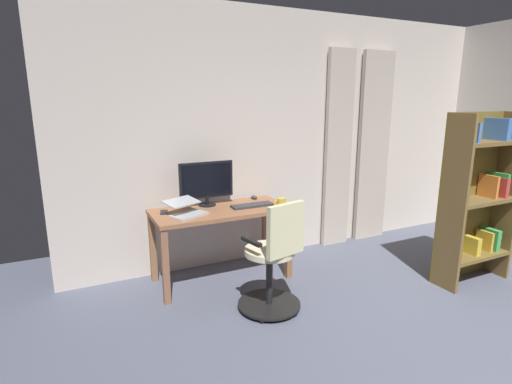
{
  "coord_description": "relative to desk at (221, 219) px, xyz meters",
  "views": [
    {
      "loc": [
        2.51,
        0.8,
        1.83
      ],
      "look_at": [
        1.04,
        -2.22,
        1.04
      ],
      "focal_mm": 28.11,
      "sensor_mm": 36.0,
      "label": 1
    }
  ],
  "objects": [
    {
      "name": "cell_phone_face_up",
      "position": [
        0.54,
        -0.11,
        0.11
      ],
      "size": [
        0.1,
        0.16,
        0.01
      ],
      "primitive_type": "cube",
      "rotation": [
        0.0,
        0.0,
        -0.25
      ],
      "color": "black",
      "rests_on": "desk"
    },
    {
      "name": "back_room_partition",
      "position": [
        -1.14,
        -0.46,
        0.75
      ],
      "size": [
        5.42,
        0.1,
        2.78
      ],
      "primitive_type": "cube",
      "color": "beige",
      "rests_on": "ground"
    },
    {
      "name": "computer_mouse",
      "position": [
        -0.48,
        -0.22,
        0.13
      ],
      "size": [
        0.06,
        0.1,
        0.04
      ],
      "primitive_type": "ellipsoid",
      "color": "#333338",
      "rests_on": "desk"
    },
    {
      "name": "laptop",
      "position": [
        0.37,
        0.06,
        0.16
      ],
      "size": [
        0.42,
        0.41,
        0.14
      ],
      "rotation": [
        0.0,
        0.0,
        0.42
      ],
      "color": "#B7BCC1",
      "rests_on": "desk"
    },
    {
      "name": "curtain_right_panel",
      "position": [
        -1.69,
        -0.35,
        0.56
      ],
      "size": [
        0.36,
        0.06,
        2.4
      ],
      "primitive_type": "cube",
      "color": "beige",
      "rests_on": "ground"
    },
    {
      "name": "curtain_left_panel",
      "position": [
        -2.25,
        -0.35,
        0.56
      ],
      "size": [
        0.47,
        0.06,
        2.4
      ],
      "primitive_type": "cube",
      "color": "beige",
      "rests_on": "ground"
    },
    {
      "name": "bookshelf",
      "position": [
        -2.3,
        1.1,
        0.23
      ],
      "size": [
        0.81,
        0.3,
        1.7
      ],
      "color": "brown",
      "rests_on": "ground"
    },
    {
      "name": "computer_monitor",
      "position": [
        0.08,
        -0.19,
        0.36
      ],
      "size": [
        0.56,
        0.18,
        0.45
      ],
      "color": "black",
      "rests_on": "desk"
    },
    {
      "name": "desk",
      "position": [
        0.0,
        0.0,
        0.0
      ],
      "size": [
        1.36,
        0.62,
        0.75
      ],
      "color": "#966141",
      "rests_on": "ground"
    },
    {
      "name": "mug_coffee",
      "position": [
        -0.57,
        0.22,
        0.16
      ],
      "size": [
        0.13,
        0.09,
        0.1
      ],
      "color": "gold",
      "rests_on": "desk"
    },
    {
      "name": "computer_keyboard",
      "position": [
        -0.32,
        0.06,
        0.12
      ],
      "size": [
        0.44,
        0.13,
        0.02
      ],
      "primitive_type": "cube",
      "color": "#333338",
      "rests_on": "desk"
    },
    {
      "name": "office_chair",
      "position": [
        -0.18,
        0.8,
        -0.17
      ],
      "size": [
        0.56,
        0.56,
        1.01
      ],
      "rotation": [
        0.0,
        0.0,
        3.36
      ],
      "color": "black",
      "rests_on": "ground"
    }
  ]
}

